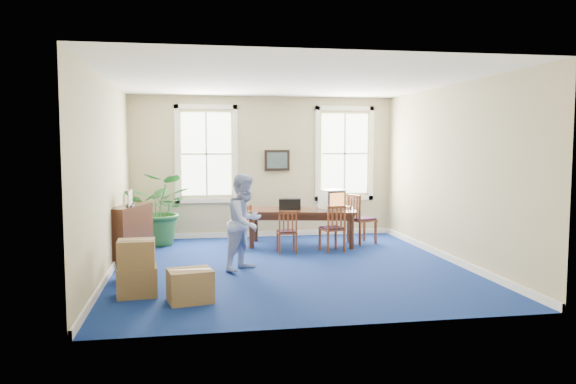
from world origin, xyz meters
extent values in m
plane|color=navy|center=(0.00, 0.00, 0.00)|extent=(6.50, 6.50, 0.00)
plane|color=white|center=(0.00, 0.00, 3.20)|extent=(6.50, 6.50, 0.00)
plane|color=tan|center=(0.00, 3.25, 1.60)|extent=(6.50, 0.00, 6.50)
plane|color=tan|center=(0.00, -3.25, 1.60)|extent=(6.50, 0.00, 6.50)
plane|color=tan|center=(-3.00, 0.00, 1.60)|extent=(0.00, 6.50, 6.50)
plane|color=tan|center=(3.00, 0.00, 1.60)|extent=(0.00, 6.50, 6.50)
cube|color=white|center=(0.00, 3.22, 0.06)|extent=(6.00, 0.04, 0.12)
cube|color=white|center=(-2.97, 0.00, 0.06)|extent=(0.04, 6.50, 0.12)
cube|color=white|center=(2.97, 0.00, 0.06)|extent=(0.04, 6.50, 0.12)
cube|color=white|center=(1.60, 1.97, 0.78)|extent=(0.22, 0.24, 0.05)
cube|color=black|center=(0.38, 2.02, 0.87)|extent=(0.49, 0.36, 0.23)
imported|color=#99ADE4|center=(-0.76, -0.13, 0.81)|extent=(0.99, 1.00, 1.63)
cube|color=#402013|center=(-2.75, 0.90, 0.47)|extent=(0.75, 1.24, 0.94)
imported|color=#245B29|center=(-2.29, 2.51, 0.76)|extent=(1.65, 1.53, 1.53)
camera|label=1|loc=(-1.66, -9.49, 2.15)|focal=35.00mm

